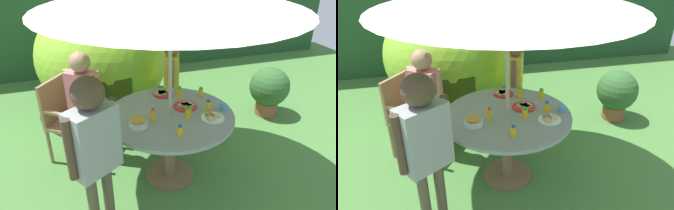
% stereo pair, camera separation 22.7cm
% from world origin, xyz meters
% --- Properties ---
extents(ground_plane, '(10.00, 10.00, 0.02)m').
position_xyz_m(ground_plane, '(0.00, 0.00, -0.01)').
color(ground_plane, '#477A38').
extents(hedge_backdrop, '(9.00, 0.70, 2.13)m').
position_xyz_m(hedge_backdrop, '(0.00, 3.58, 1.07)').
color(hedge_backdrop, '#234C28').
rests_on(hedge_backdrop, ground_plane).
extents(garden_table, '(1.25, 1.25, 0.75)m').
position_xyz_m(garden_table, '(0.00, 0.00, 0.61)').
color(garden_table, brown).
rests_on(garden_table, ground_plane).
extents(wooden_chair, '(0.70, 0.71, 0.94)m').
position_xyz_m(wooden_chair, '(-0.96, 0.72, 0.53)').
color(wooden_chair, '#93704C').
rests_on(wooden_chair, ground_plane).
extents(dome_tent, '(2.05, 2.05, 1.61)m').
position_xyz_m(dome_tent, '(-0.40, 1.82, 0.80)').
color(dome_tent, '#8CC633').
rests_on(dome_tent, ground_plane).
extents(potted_plant, '(0.55, 0.55, 0.71)m').
position_xyz_m(potted_plant, '(1.76, 0.87, 0.40)').
color(potted_plant, brown).
rests_on(potted_plant, ground_plane).
extents(child_in_yellow_shirt, '(0.28, 0.41, 1.26)m').
position_xyz_m(child_in_yellow_shirt, '(0.30, 0.84, 0.80)').
color(child_in_yellow_shirt, brown).
rests_on(child_in_yellow_shirt, ground_plane).
extents(child_in_pink_shirt, '(0.37, 0.35, 1.27)m').
position_xyz_m(child_in_pink_shirt, '(-0.77, 0.60, 0.81)').
color(child_in_pink_shirt, brown).
rests_on(child_in_pink_shirt, ground_plane).
extents(child_in_grey_shirt, '(0.43, 0.38, 1.44)m').
position_xyz_m(child_in_grey_shirt, '(-0.77, -0.50, 0.92)').
color(child_in_grey_shirt, brown).
rests_on(child_in_grey_shirt, ground_plane).
extents(snack_bowl, '(0.17, 0.17, 0.09)m').
position_xyz_m(snack_bowl, '(-0.35, -0.13, 0.79)').
color(snack_bowl, white).
rests_on(snack_bowl, garden_table).
extents(plate_center_front, '(0.22, 0.22, 0.03)m').
position_xyz_m(plate_center_front, '(0.06, 0.44, 0.77)').
color(plate_center_front, red).
rests_on(plate_center_front, garden_table).
extents(plate_near_left, '(0.24, 0.24, 0.03)m').
position_xyz_m(plate_near_left, '(0.20, 0.09, 0.76)').
color(plate_near_left, red).
rests_on(plate_near_left, garden_table).
extents(plate_mid_right, '(0.22, 0.22, 0.03)m').
position_xyz_m(plate_mid_right, '(0.36, -0.20, 0.76)').
color(plate_mid_right, white).
rests_on(plate_mid_right, garden_table).
extents(juice_bottle_near_right, '(0.06, 0.06, 0.10)m').
position_xyz_m(juice_bottle_near_right, '(0.39, -0.03, 0.80)').
color(juice_bottle_near_right, yellow).
rests_on(juice_bottle_near_right, garden_table).
extents(juice_bottle_far_left, '(0.05, 0.05, 0.12)m').
position_xyz_m(juice_bottle_far_left, '(0.22, 0.33, 0.81)').
color(juice_bottle_far_left, yellow).
rests_on(juice_bottle_far_left, garden_table).
extents(juice_bottle_far_right, '(0.05, 0.05, 0.11)m').
position_xyz_m(juice_bottle_far_right, '(0.15, -0.11, 0.80)').
color(juice_bottle_far_right, yellow).
rests_on(juice_bottle_far_right, garden_table).
extents(juice_bottle_center_back, '(0.05, 0.05, 0.11)m').
position_xyz_m(juice_bottle_center_back, '(-0.04, -0.39, 0.80)').
color(juice_bottle_center_back, yellow).
rests_on(juice_bottle_center_back, garden_table).
extents(juice_bottle_mid_left, '(0.05, 0.05, 0.12)m').
position_xyz_m(juice_bottle_mid_left, '(-0.19, -0.05, 0.81)').
color(juice_bottle_mid_left, yellow).
rests_on(juice_bottle_mid_left, garden_table).
extents(juice_bottle_front_edge, '(0.05, 0.05, 0.11)m').
position_xyz_m(juice_bottle_front_edge, '(0.44, 0.27, 0.80)').
color(juice_bottle_front_edge, yellow).
rests_on(juice_bottle_front_edge, garden_table).
extents(cup_near, '(0.07, 0.07, 0.06)m').
position_xyz_m(cup_near, '(0.54, -0.07, 0.78)').
color(cup_near, '#4C99D8').
rests_on(cup_near, garden_table).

